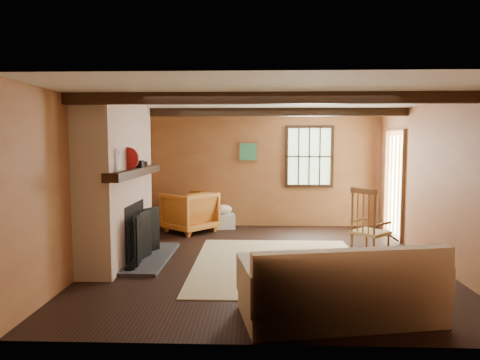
{
  "coord_description": "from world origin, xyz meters",
  "views": [
    {
      "loc": [
        -0.16,
        -6.41,
        1.79
      ],
      "look_at": [
        -0.39,
        0.4,
        1.2
      ],
      "focal_mm": 32.0,
      "sensor_mm": 36.0,
      "label": 1
    }
  ],
  "objects_px": {
    "fireplace": "(119,188)",
    "rocking_chair": "(369,230)",
    "sofa": "(341,292)",
    "laundry_basket": "(222,221)",
    "armchair": "(189,212)"
  },
  "relations": [
    {
      "from": "fireplace",
      "to": "rocking_chair",
      "type": "bearing_deg",
      "value": 0.3
    },
    {
      "from": "rocking_chair",
      "to": "sofa",
      "type": "distance_m",
      "value": 2.35
    },
    {
      "from": "laundry_basket",
      "to": "armchair",
      "type": "bearing_deg",
      "value": -148.75
    },
    {
      "from": "rocking_chair",
      "to": "fireplace",
      "type": "bearing_deg",
      "value": 49.12
    },
    {
      "from": "fireplace",
      "to": "rocking_chair",
      "type": "relative_size",
      "value": 2.11
    },
    {
      "from": "rocking_chair",
      "to": "laundry_basket",
      "type": "relative_size",
      "value": 2.27
    },
    {
      "from": "fireplace",
      "to": "sofa",
      "type": "bearing_deg",
      "value": -36.35
    },
    {
      "from": "armchair",
      "to": "rocking_chair",
      "type": "bearing_deg",
      "value": 96.75
    },
    {
      "from": "fireplace",
      "to": "armchair",
      "type": "xyz_separation_m",
      "value": [
        0.75,
        2.05,
        -0.69
      ]
    },
    {
      "from": "fireplace",
      "to": "armchair",
      "type": "distance_m",
      "value": 2.29
    },
    {
      "from": "rocking_chair",
      "to": "armchair",
      "type": "relative_size",
      "value": 1.25
    },
    {
      "from": "fireplace",
      "to": "laundry_basket",
      "type": "relative_size",
      "value": 4.8
    },
    {
      "from": "fireplace",
      "to": "sofa",
      "type": "relative_size",
      "value": 1.13
    },
    {
      "from": "rocking_chair",
      "to": "armchair",
      "type": "xyz_separation_m",
      "value": [
        -3.04,
        2.03,
        -0.07
      ]
    },
    {
      "from": "rocking_chair",
      "to": "sofa",
      "type": "bearing_deg",
      "value": 117.64
    }
  ]
}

